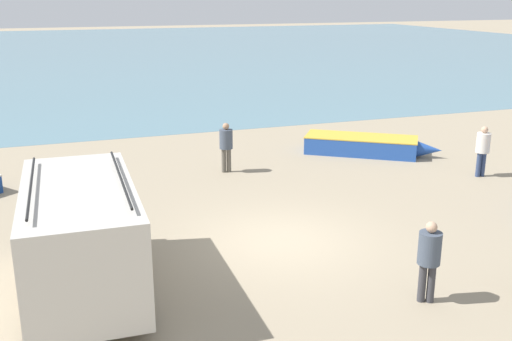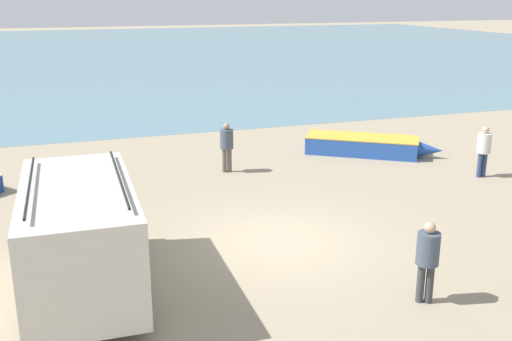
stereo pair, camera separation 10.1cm
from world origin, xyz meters
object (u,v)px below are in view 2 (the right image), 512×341
at_px(fisherman_2, 227,143).
at_px(fisherman_3, 428,255).
at_px(parked_van, 80,234).
at_px(fisherman_1, 484,147).
at_px(fishing_rowboat_0, 367,145).

bearing_deg(fisherman_2, fisherman_3, -161.78).
height_order(parked_van, fisherman_1, parked_van).
bearing_deg(fisherman_1, fisherman_2, 70.18).
relative_size(parked_van, fisherman_3, 2.91).
height_order(parked_van, fisherman_3, parked_van).
distance_m(parked_van, fisherman_3, 6.69).
distance_m(fisherman_2, fisherman_3, 9.75).
distance_m(fisherman_1, fisherman_2, 8.32).
bearing_deg(fisherman_2, fishing_rowboat_0, -72.78).
height_order(fishing_rowboat_0, fisherman_3, fisherman_3).
bearing_deg(fisherman_3, parked_van, -83.50).
bearing_deg(fishing_rowboat_0, fisherman_3, -78.91).
bearing_deg(fishing_rowboat_0, fisherman_1, -26.25).
relative_size(fisherman_1, fisherman_3, 1.01).
xyz_separation_m(fisherman_1, fisherman_3, (-6.54, -6.47, -0.01)).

